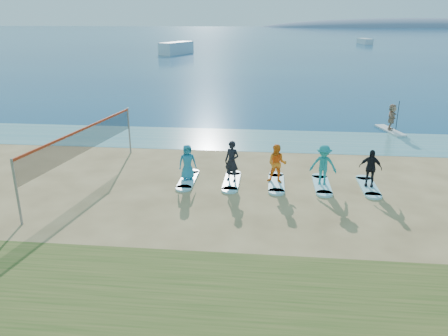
# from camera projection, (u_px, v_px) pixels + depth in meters

# --- Properties ---
(ground) EXTENTS (600.00, 600.00, 0.00)m
(ground) POSITION_uv_depth(u_px,v_px,m) (255.00, 214.00, 16.63)
(ground) COLOR tan
(ground) RESTS_ON ground
(shallow_water) EXTENTS (600.00, 600.00, 0.00)m
(shallow_water) POSITION_uv_depth(u_px,v_px,m) (261.00, 140.00, 26.48)
(shallow_water) COLOR teal
(shallow_water) RESTS_ON ground
(ocean) EXTENTS (600.00, 600.00, 0.00)m
(ocean) POSITION_uv_depth(u_px,v_px,m) (271.00, 36.00, 166.85)
(ocean) COLOR navy
(ocean) RESTS_ON ground
(island_ridge) EXTENTS (220.00, 56.00, 18.00)m
(island_ridge) POSITION_uv_depth(u_px,v_px,m) (415.00, 27.00, 288.93)
(island_ridge) COLOR slate
(island_ridge) RESTS_ON ground
(volleyball_net) EXTENTS (1.34, 9.00, 2.50)m
(volleyball_net) POSITION_uv_depth(u_px,v_px,m) (83.00, 141.00, 19.27)
(volleyball_net) COLOR gray
(volleyball_net) RESTS_ON ground
(paddleboard) EXTENTS (1.42, 3.08, 0.12)m
(paddleboard) POSITION_uv_depth(u_px,v_px,m) (390.00, 130.00, 28.45)
(paddleboard) COLOR silver
(paddleboard) RESTS_ON ground
(paddleboarder) EXTENTS (0.93, 1.63, 1.67)m
(paddleboarder) POSITION_uv_depth(u_px,v_px,m) (392.00, 117.00, 28.16)
(paddleboarder) COLOR tan
(paddleboarder) RESTS_ON paddleboard
(boat_offshore_a) EXTENTS (5.67, 9.02, 2.29)m
(boat_offshore_a) POSITION_uv_depth(u_px,v_px,m) (177.00, 54.00, 86.18)
(boat_offshore_a) COLOR silver
(boat_offshore_a) RESTS_ON ground
(boat_offshore_b) EXTENTS (3.27, 6.84, 1.38)m
(boat_offshore_b) POSITION_uv_depth(u_px,v_px,m) (365.00, 44.00, 117.42)
(boat_offshore_b) COLOR silver
(boat_offshore_b) RESTS_ON ground
(surfboard_0) EXTENTS (0.70, 2.20, 0.09)m
(surfboard_0) POSITION_uv_depth(u_px,v_px,m) (188.00, 180.00, 19.94)
(surfboard_0) COLOR #9BE4F1
(surfboard_0) RESTS_ON ground
(student_0) EXTENTS (0.91, 0.75, 1.61)m
(student_0) POSITION_uv_depth(u_px,v_px,m) (187.00, 162.00, 19.65)
(student_0) COLOR teal
(student_0) RESTS_ON surfboard_0
(surfboard_1) EXTENTS (0.70, 2.20, 0.09)m
(surfboard_1) POSITION_uv_depth(u_px,v_px,m) (232.00, 181.00, 19.74)
(surfboard_1) COLOR #9BE4F1
(surfboard_1) RESTS_ON ground
(student_1) EXTENTS (0.79, 0.67, 1.84)m
(student_1) POSITION_uv_depth(u_px,v_px,m) (232.00, 161.00, 19.42)
(student_1) COLOR black
(student_1) RESTS_ON surfboard_1
(surfboard_2) EXTENTS (0.70, 2.20, 0.09)m
(surfboard_2) POSITION_uv_depth(u_px,v_px,m) (276.00, 183.00, 19.54)
(surfboard_2) COLOR #9BE4F1
(surfboard_2) RESTS_ON ground
(student_2) EXTENTS (0.93, 0.77, 1.74)m
(student_2) POSITION_uv_depth(u_px,v_px,m) (277.00, 164.00, 19.24)
(student_2) COLOR orange
(student_2) RESTS_ON surfboard_2
(surfboard_3) EXTENTS (0.70, 2.20, 0.09)m
(surfboard_3) POSITION_uv_depth(u_px,v_px,m) (322.00, 185.00, 19.34)
(surfboard_3) COLOR #9BE4F1
(surfboard_3) RESTS_ON ground
(student_3) EXTENTS (1.24, 0.83, 1.78)m
(student_3) POSITION_uv_depth(u_px,v_px,m) (323.00, 165.00, 19.03)
(student_3) COLOR teal
(student_3) RESTS_ON surfboard_3
(surfboard_4) EXTENTS (0.70, 2.20, 0.09)m
(surfboard_4) POSITION_uv_depth(u_px,v_px,m) (368.00, 187.00, 19.14)
(surfboard_4) COLOR #9BE4F1
(surfboard_4) RESTS_ON ground
(student_4) EXTENTS (1.03, 0.64, 1.64)m
(student_4) POSITION_uv_depth(u_px,v_px,m) (370.00, 168.00, 18.86)
(student_4) COLOR black
(student_4) RESTS_ON surfboard_4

